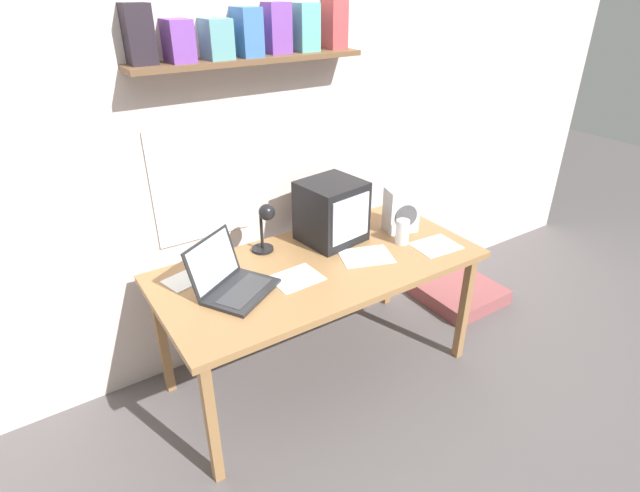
# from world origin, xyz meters

# --- Properties ---
(ground_plane) EXTENTS (12.00, 12.00, 0.00)m
(ground_plane) POSITION_xyz_m (0.00, 0.00, 0.00)
(ground_plane) COLOR #595454
(back_wall) EXTENTS (5.60, 0.24, 2.60)m
(back_wall) POSITION_xyz_m (-0.01, 0.51, 1.31)
(back_wall) COLOR beige
(back_wall) RESTS_ON ground_plane
(corner_desk) EXTENTS (1.66, 0.79, 0.72)m
(corner_desk) POSITION_xyz_m (0.00, 0.00, 0.66)
(corner_desk) COLOR #9D7043
(corner_desk) RESTS_ON ground_plane
(crt_monitor) EXTENTS (0.35, 0.34, 0.34)m
(crt_monitor) POSITION_xyz_m (0.20, 0.19, 0.89)
(crt_monitor) COLOR black
(crt_monitor) RESTS_ON corner_desk
(laptop) EXTENTS (0.44, 0.43, 0.25)m
(laptop) POSITION_xyz_m (-0.49, 0.02, 0.78)
(laptop) COLOR #232326
(laptop) RESTS_ON corner_desk
(desk_lamp) EXTENTS (0.12, 0.15, 0.28)m
(desk_lamp) POSITION_xyz_m (-0.17, 0.25, 0.90)
(desk_lamp) COLOR black
(desk_lamp) RESTS_ON corner_desk
(juice_glass) EXTENTS (0.07, 0.07, 0.14)m
(juice_glass) POSITION_xyz_m (0.50, -0.06, 0.78)
(juice_glass) COLOR white
(juice_glass) RESTS_ON corner_desk
(space_heater) EXTENTS (0.20, 0.17, 0.25)m
(space_heater) POSITION_xyz_m (0.60, 0.07, 0.85)
(space_heater) COLOR silver
(space_heater) RESTS_ON corner_desk
(open_notebook) EXTENTS (0.24, 0.20, 0.00)m
(open_notebook) POSITION_xyz_m (-0.18, -0.06, 0.72)
(open_notebook) COLOR white
(open_notebook) RESTS_ON corner_desk
(loose_paper_near_monitor) EXTENTS (0.25, 0.21, 0.00)m
(loose_paper_near_monitor) POSITION_xyz_m (0.63, -0.19, 0.72)
(loose_paper_near_monitor) COLOR white
(loose_paper_near_monitor) RESTS_ON corner_desk
(loose_paper_near_laptop) EXTENTS (0.32, 0.27, 0.00)m
(loose_paper_near_laptop) POSITION_xyz_m (0.24, -0.07, 0.72)
(loose_paper_near_laptop) COLOR white
(loose_paper_near_laptop) RESTS_ON corner_desk
(printed_handout) EXTENTS (0.24, 0.20, 0.00)m
(printed_handout) POSITION_xyz_m (-0.62, 0.22, 0.72)
(printed_handout) COLOR white
(printed_handout) RESTS_ON corner_desk
(floor_cushion) EXTENTS (0.51, 0.51, 0.10)m
(floor_cushion) POSITION_xyz_m (1.22, 0.09, 0.05)
(floor_cushion) COLOR #944D4F
(floor_cushion) RESTS_ON ground_plane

